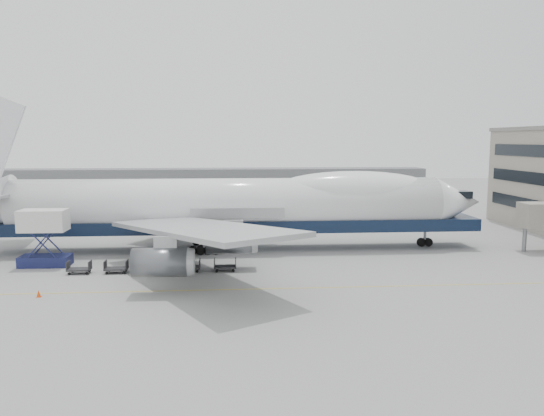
{
  "coord_description": "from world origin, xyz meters",
  "views": [
    {
      "loc": [
        0.44,
        -53.23,
        13.61
      ],
      "look_at": [
        4.87,
        6.0,
        5.94
      ],
      "focal_mm": 35.0,
      "sensor_mm": 36.0,
      "label": 1
    }
  ],
  "objects": [
    {
      "name": "apron_line",
      "position": [
        0.0,
        -6.0,
        0.01
      ],
      "size": [
        60.0,
        0.15,
        0.01
      ],
      "primitive_type": "cube",
      "color": "gold",
      "rests_on": "ground"
    },
    {
      "name": "airliner",
      "position": [
        0.64,
        12.0,
        5.62
      ],
      "size": [
        67.0,
        55.3,
        19.98
      ],
      "color": "white",
      "rests_on": "ground"
    },
    {
      "name": "dolly_0",
      "position": [
        -15.29,
        0.99,
        0.53
      ],
      "size": [
        2.3,
        1.35,
        1.3
      ],
      "color": "#2D2D30",
      "rests_on": "ground"
    },
    {
      "name": "ground",
      "position": [
        0.0,
        0.0,
        0.0
      ],
      "size": [
        260.0,
        260.0,
        0.0
      ],
      "primitive_type": "plane",
      "color": "gray",
      "rests_on": "ground"
    },
    {
      "name": "dolly_3",
      "position": [
        -4.14,
        0.99,
        0.53
      ],
      "size": [
        2.3,
        1.35,
        1.3
      ],
      "color": "#2D2D30",
      "rests_on": "ground"
    },
    {
      "name": "dolly_2",
      "position": [
        -7.86,
        0.99,
        0.53
      ],
      "size": [
        2.3,
        1.35,
        1.3
      ],
      "color": "#2D2D30",
      "rests_on": "ground"
    },
    {
      "name": "catering_truck",
      "position": [
        -19.9,
        4.74,
        3.45
      ],
      "size": [
        5.29,
        3.72,
        6.16
      ],
      "rotation": [
        0.0,
        0.0,
        -0.01
      ],
      "color": "#191E4C",
      "rests_on": "ground"
    },
    {
      "name": "traffic_cone",
      "position": [
        -16.51,
        -7.06,
        0.28
      ],
      "size": [
        0.41,
        0.41,
        0.6
      ],
      "rotation": [
        0.0,
        0.0,
        -0.21
      ],
      "color": "#DE420B",
      "rests_on": "ground"
    },
    {
      "name": "dolly_1",
      "position": [
        -11.57,
        0.99,
        0.53
      ],
      "size": [
        2.3,
        1.35,
        1.3
      ],
      "color": "#2D2D30",
      "rests_on": "ground"
    },
    {
      "name": "dolly_4",
      "position": [
        -0.42,
        0.99,
        0.53
      ],
      "size": [
        2.3,
        1.35,
        1.3
      ],
      "color": "#2D2D30",
      "rests_on": "ground"
    },
    {
      "name": "hangar",
      "position": [
        -10.0,
        70.0,
        3.5
      ],
      "size": [
        110.0,
        8.0,
        7.0
      ],
      "primitive_type": "cube",
      "color": "slate",
      "rests_on": "ground"
    }
  ]
}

